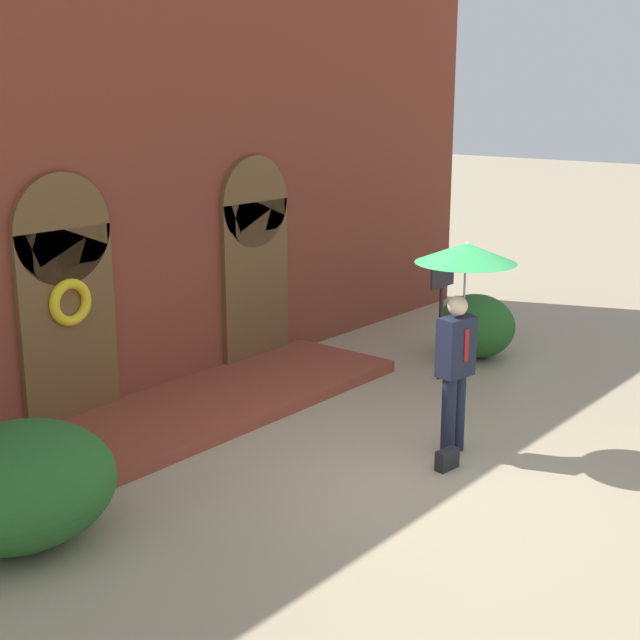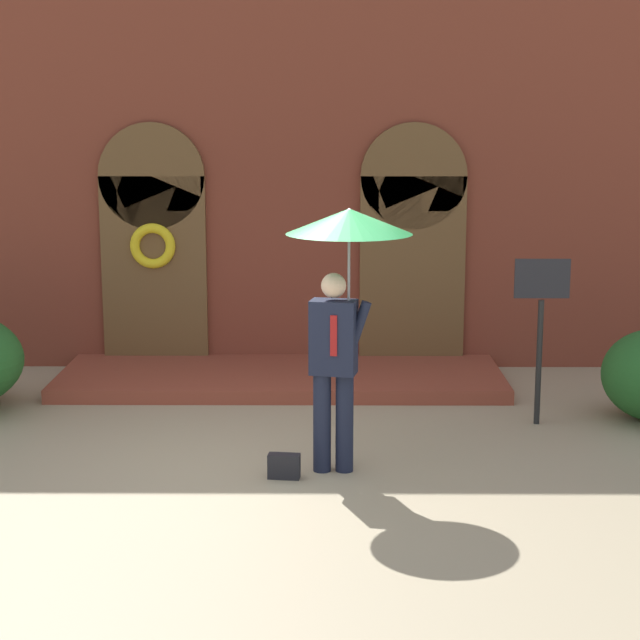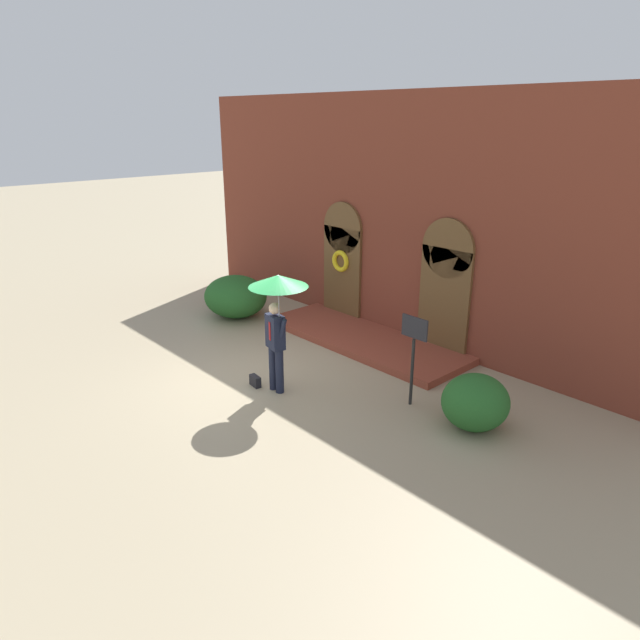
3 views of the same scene
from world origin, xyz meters
TOP-DOWN VIEW (x-y plane):
  - ground_plane at (0.00, 0.00)m, footprint 80.00×80.00m
  - building_facade at (-0.00, 4.15)m, footprint 14.00×2.30m
  - person_with_umbrella at (0.70, -0.02)m, footprint 1.10×1.10m
  - handbag at (0.16, -0.22)m, footprint 0.29×0.15m
  - sign_post at (2.71, 1.47)m, footprint 0.56×0.06m

SIDE VIEW (x-z plane):
  - ground_plane at x=0.00m, z-range 0.00..0.00m
  - handbag at x=0.16m, z-range 0.00..0.22m
  - sign_post at x=2.71m, z-range 0.30..2.02m
  - person_with_umbrella at x=0.70m, z-range 0.73..3.09m
  - building_facade at x=0.00m, z-range -0.12..5.48m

